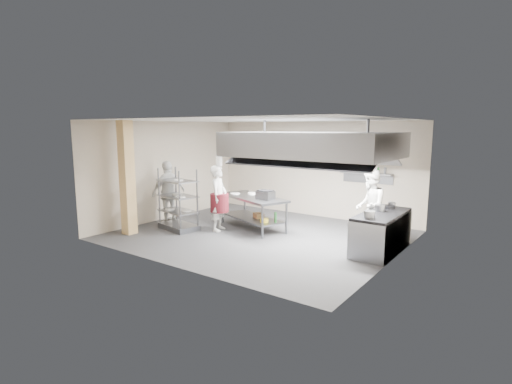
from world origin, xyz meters
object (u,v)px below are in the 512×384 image
Objects in this scene: chef_plating at (169,192)px; stockpot at (380,208)px; chef_line at (370,206)px; chef_head at (219,198)px; pass_rack at (178,199)px; island at (253,212)px; cooking_range at (381,233)px; griddle at (265,195)px.

stockpot is at bearing 109.24° from chef_plating.
chef_line is at bearing 133.87° from stockpot.
pass_rack is at bearing 100.63° from chef_head.
island is 1.23× the size of chef_line.
stockpot is (-0.10, 0.14, 0.56)m from cooking_range.
griddle is 3.04m from stockpot.
chef_line is (3.78, 1.27, 0.01)m from chef_head.
chef_line is at bearing 16.39° from griddle.
chef_line is 4.17× the size of griddle.
griddle is at bearing -93.83° from chef_line.
island is 1.25× the size of chef_head.
griddle reaches higher than stockpot.
griddle is (-3.13, -0.13, 0.60)m from cooking_range.
pass_rack is 0.80m from chef_plating.
chef_head is (0.98, 0.58, 0.05)m from pass_rack.
island is 1.12× the size of cooking_range.
chef_line is 8.04× the size of stockpot.
cooking_range is (3.65, -0.00, -0.04)m from island.
chef_plating is (-5.49, -1.52, 0.02)m from chef_line.
cooking_range is 0.58m from stockpot.
chef_head is (-4.26, -0.74, 0.48)m from cooking_range.
stockpot is (0.38, -0.39, 0.07)m from chef_line.
chef_plating reaches higher than cooking_range.
pass_rack is 7.51× the size of stockpot.
griddle is (2.84, 0.87, 0.09)m from chef_plating.
cooking_range is at bearing 20.61° from island.
chef_head is 1.73m from chef_plating.
island is at bearing 179.94° from cooking_range.
cooking_range is at bearing 24.51° from chef_line.
chef_head is at bearing 40.87° from pass_rack.
chef_plating reaches higher than stockpot.
chef_head is 7.95× the size of stockpot.
chef_head reaches higher than pass_rack.
island reaches higher than cooking_range.
chef_head is 1.29m from griddle.
chef_plating reaches higher than chef_line.
island is at bearing -98.30° from chef_line.
cooking_range is at bearing -100.17° from chef_head.
chef_line is (3.17, 0.53, 0.45)m from island.
cooking_range is at bearing 107.76° from chef_plating.
cooking_range is at bearing -52.92° from stockpot.
island is at bearing 168.45° from griddle.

